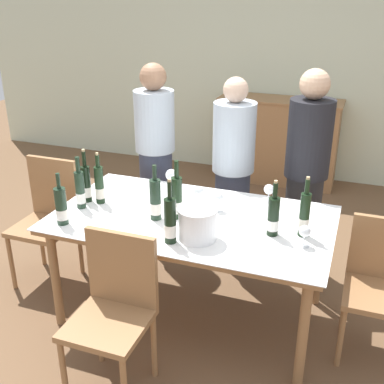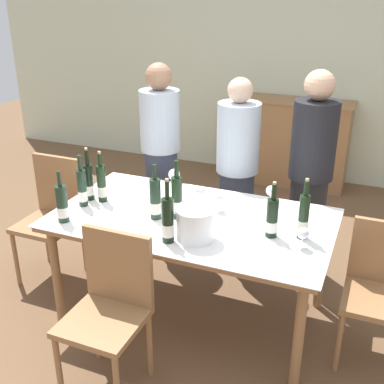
% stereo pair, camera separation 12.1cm
% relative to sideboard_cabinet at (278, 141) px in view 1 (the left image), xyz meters
% --- Properties ---
extents(ground_plane, '(12.00, 12.00, 0.00)m').
position_rel_sideboard_cabinet_xyz_m(ground_plane, '(-0.07, -2.73, -0.49)').
color(ground_plane, brown).
extents(back_wall, '(8.00, 0.10, 2.80)m').
position_rel_sideboard_cabinet_xyz_m(back_wall, '(-0.07, 0.29, 0.91)').
color(back_wall, beige).
rests_on(back_wall, ground_plane).
extents(sideboard_cabinet, '(1.38, 0.46, 0.98)m').
position_rel_sideboard_cabinet_xyz_m(sideboard_cabinet, '(0.00, 0.00, 0.00)').
color(sideboard_cabinet, '#996B42').
rests_on(sideboard_cabinet, ground_plane).
extents(dining_table, '(1.82, 1.03, 0.76)m').
position_rel_sideboard_cabinet_xyz_m(dining_table, '(-0.07, -2.73, 0.20)').
color(dining_table, '#996B42').
rests_on(dining_table, ground_plane).
extents(ice_bucket, '(0.24, 0.24, 0.20)m').
position_rel_sideboard_cabinet_xyz_m(ice_bucket, '(0.06, -2.99, 0.37)').
color(ice_bucket, white).
rests_on(ice_bucket, dining_table).
extents(wine_bottle_0, '(0.07, 0.07, 0.34)m').
position_rel_sideboard_cabinet_xyz_m(wine_bottle_0, '(-0.81, -3.09, 0.38)').
color(wine_bottle_0, '#1E3323').
rests_on(wine_bottle_0, dining_table).
extents(wine_bottle_1, '(0.07, 0.07, 0.39)m').
position_rel_sideboard_cabinet_xyz_m(wine_bottle_1, '(-0.16, -2.76, 0.40)').
color(wine_bottle_1, black).
rests_on(wine_bottle_1, dining_table).
extents(wine_bottle_2, '(0.06, 0.06, 0.38)m').
position_rel_sideboard_cabinet_xyz_m(wine_bottle_2, '(0.65, -2.73, 0.40)').
color(wine_bottle_2, black).
rests_on(wine_bottle_2, dining_table).
extents(wine_bottle_3, '(0.07, 0.07, 0.37)m').
position_rel_sideboard_cabinet_xyz_m(wine_bottle_3, '(-0.28, -2.83, 0.40)').
color(wine_bottle_3, '#1E3323').
rests_on(wine_bottle_3, dining_table).
extents(wine_bottle_4, '(0.06, 0.06, 0.37)m').
position_rel_sideboard_cabinet_xyz_m(wine_bottle_4, '(-0.74, -2.72, 0.40)').
color(wine_bottle_4, black).
rests_on(wine_bottle_4, dining_table).
extents(wine_bottle_5, '(0.07, 0.07, 0.40)m').
position_rel_sideboard_cabinet_xyz_m(wine_bottle_5, '(-0.07, -3.08, 0.40)').
color(wine_bottle_5, black).
rests_on(wine_bottle_5, dining_table).
extents(wine_bottle_6, '(0.06, 0.06, 0.38)m').
position_rel_sideboard_cabinet_xyz_m(wine_bottle_6, '(-0.84, -2.74, 0.39)').
color(wine_bottle_6, black).
rests_on(wine_bottle_6, dining_table).
extents(wine_bottle_7, '(0.06, 0.06, 0.36)m').
position_rel_sideboard_cabinet_xyz_m(wine_bottle_7, '(-0.83, -2.84, 0.39)').
color(wine_bottle_7, '#1E3323').
rests_on(wine_bottle_7, dining_table).
extents(wine_bottle_8, '(0.07, 0.07, 0.35)m').
position_rel_sideboard_cabinet_xyz_m(wine_bottle_8, '(0.47, -2.78, 0.38)').
color(wine_bottle_8, black).
rests_on(wine_bottle_8, dining_table).
extents(wine_glass_0, '(0.07, 0.07, 0.13)m').
position_rel_sideboard_cabinet_xyz_m(wine_glass_0, '(0.06, -2.57, 0.36)').
color(wine_glass_0, white).
rests_on(wine_glass_0, dining_table).
extents(wine_glass_1, '(0.07, 0.07, 0.13)m').
position_rel_sideboard_cabinet_xyz_m(wine_glass_1, '(0.35, -2.31, 0.35)').
color(wine_glass_1, white).
rests_on(wine_glass_1, dining_table).
extents(wine_glass_2, '(0.08, 0.08, 0.15)m').
position_rel_sideboard_cabinet_xyz_m(wine_glass_2, '(-0.09, -2.55, 0.37)').
color(wine_glass_2, white).
rests_on(wine_glass_2, dining_table).
extents(wine_glass_3, '(0.07, 0.07, 0.13)m').
position_rel_sideboard_cabinet_xyz_m(wine_glass_3, '(0.67, -2.86, 0.35)').
color(wine_glass_3, white).
rests_on(wine_glass_3, dining_table).
extents(wine_glass_4, '(0.09, 0.09, 0.16)m').
position_rel_sideboard_cabinet_xyz_m(wine_glass_4, '(-0.37, -2.34, 0.38)').
color(wine_glass_4, white).
rests_on(wine_glass_4, dining_table).
extents(chair_near_front, '(0.42, 0.42, 0.93)m').
position_rel_sideboard_cabinet_xyz_m(chair_near_front, '(-0.25, -3.47, 0.05)').
color(chair_near_front, '#996B42').
rests_on(chair_near_front, ground_plane).
extents(chair_left_end, '(0.42, 0.42, 0.96)m').
position_rel_sideboard_cabinet_xyz_m(chair_left_end, '(-1.27, -2.64, 0.06)').
color(chair_left_end, '#996B42').
rests_on(chair_left_end, ground_plane).
extents(chair_right_end, '(0.42, 0.42, 0.86)m').
position_rel_sideboard_cabinet_xyz_m(chair_right_end, '(1.14, -2.65, 0.01)').
color(chair_right_end, '#996B42').
rests_on(chair_right_end, ground_plane).
extents(person_host, '(0.33, 0.33, 1.60)m').
position_rel_sideboard_cabinet_xyz_m(person_host, '(-0.70, -1.88, 0.31)').
color(person_host, '#383F56').
rests_on(person_host, ground_plane).
extents(person_guest_left, '(0.33, 0.33, 1.54)m').
position_rel_sideboard_cabinet_xyz_m(person_guest_left, '(-0.02, -1.92, 0.28)').
color(person_guest_left, '#383F56').
rests_on(person_guest_left, ground_plane).
extents(person_guest_right, '(0.33, 0.33, 1.62)m').
position_rel_sideboard_cabinet_xyz_m(person_guest_right, '(0.55, -1.88, 0.33)').
color(person_guest_right, '#262628').
rests_on(person_guest_right, ground_plane).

